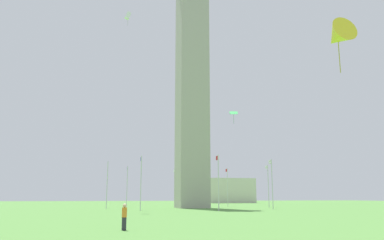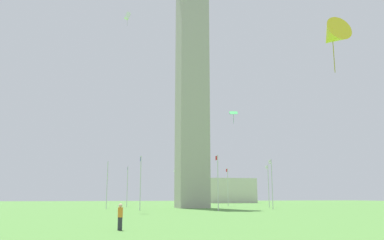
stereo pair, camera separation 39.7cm
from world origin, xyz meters
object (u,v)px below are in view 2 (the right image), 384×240
flagpole_se (140,180)px  person_orange_shirt (120,217)px  flagpole_ne (127,185)px  kite_white_box (128,16)px  flagpole_sw (272,182)px  flagpole_s (218,180)px  flagpole_n (175,185)px  flagpole_w (268,184)px  kite_green_diamond (233,113)px  distant_building (222,191)px  kite_yellow_delta (332,36)px  flagpole_nw (228,185)px  flagpole_e (107,182)px  obelisk_monument (192,77)px

flagpole_se → person_orange_shirt: 36.41m
flagpole_ne → kite_white_box: (-23.62, 2.95, 26.48)m
flagpole_sw → flagpole_s: bearing=112.5°
flagpole_sw → kite_white_box: 36.58m
flagpole_n → flagpole_w: (-15.73, -15.73, 0.00)m
person_orange_shirt → kite_green_diamond: bearing=-44.0°
flagpole_s → flagpole_w: 22.24m
person_orange_shirt → distant_building: (112.38, -44.75, 3.32)m
person_orange_shirt → kite_yellow_delta: bearing=-146.4°
flagpole_w → kite_white_box: (-12.50, 29.80, 26.48)m
kite_green_diamond → kite_white_box: bearing=101.2°
flagpole_s → flagpole_nw: (26.85, -11.12, 0.00)m
flagpole_s → kite_yellow_delta: 41.22m
flagpole_n → distant_building: 57.11m
flagpole_w → kite_white_box: kite_white_box is taller
flagpole_ne → flagpole_e: (-11.12, 4.61, 0.00)m
kite_yellow_delta → kite_green_diamond: (47.34, -12.22, 6.37)m
flagpole_ne → flagpole_s: same height
flagpole_ne → flagpole_se: 22.24m
flagpole_e → flagpole_nw: same height
flagpole_n → flagpole_e: 22.24m
kite_white_box → flagpole_se: bearing=-64.9°
flagpole_s → flagpole_se: bearing=67.5°
flagpole_sw → kite_yellow_delta: kite_yellow_delta is taller
flagpole_nw → kite_white_box: (-23.62, 25.19, 26.48)m
flagpole_s → kite_green_diamond: kite_green_diamond is taller
flagpole_ne → flagpole_s: bearing=-157.5°
flagpole_w → kite_white_box: 41.78m
flagpole_sw → flagpole_w: size_ratio=1.00×
flagpole_n → flagpole_s: size_ratio=1.00×
flagpole_ne → flagpole_s: size_ratio=1.00×
person_orange_shirt → flagpole_ne: bearing=-19.5°
obelisk_monument → flagpole_n: bearing=0.0°
flagpole_ne → kite_white_box: kite_white_box is taller
person_orange_shirt → kite_green_diamond: 46.97m
flagpole_ne → kite_yellow_delta: kite_yellow_delta is taller
flagpole_w → person_orange_shirt: size_ratio=5.09×
flagpole_e → kite_white_box: size_ratio=3.45×
flagpole_se → kite_yellow_delta: (-44.85, -4.31, 5.72)m
flagpole_se → flagpole_w: (11.12, -26.85, 0.00)m
flagpole_ne → flagpole_se: (-22.24, 0.00, 0.00)m
kite_green_diamond → distant_building: kite_green_diamond is taller
obelisk_monument → person_orange_shirt: 55.58m
obelisk_monument → flagpole_w: obelisk_monument is taller
flagpole_w → flagpole_sw: bearing=157.5°
obelisk_monument → flagpole_s: (-15.67, 0.00, -21.03)m
flagpole_e → flagpole_se: (-11.12, -4.61, 0.00)m
flagpole_n → kite_yellow_delta: bearing=174.6°
distant_building → flagpole_n: bearing=150.6°
flagpole_se → flagpole_n: bearing=-22.5°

